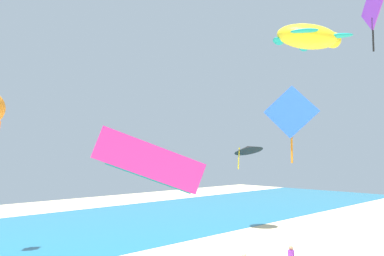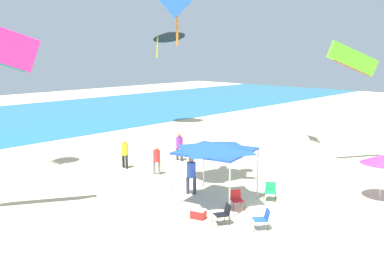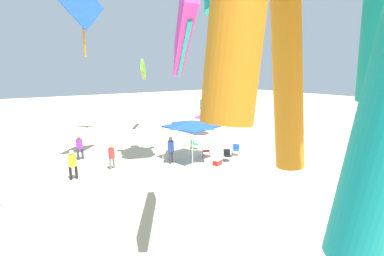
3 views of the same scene
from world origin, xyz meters
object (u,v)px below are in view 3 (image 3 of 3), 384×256
person_far_stroller (79,145)px  kite_diamond_blue (81,6)px  canopy_tent (192,124)px  folding_chair_right_of_tent (227,154)px  banner_flag (201,110)px  kite_parafoil_lime (143,70)px  beach_umbrella (204,116)px  folding_chair_facing_ocean (194,143)px  person_kite_handler (171,148)px  folding_chair_left_of_tent (205,150)px  folding_chair_near_cooler (236,149)px  person_near_umbrella (112,155)px  cooler_box (217,162)px  kite_parafoil_magenta (183,31)px  person_by_tent (72,162)px

person_far_stroller → kite_diamond_blue: (-0.88, -0.74, 9.30)m
canopy_tent → folding_chair_right_of_tent: canopy_tent is taller
banner_flag → kite_parafoil_lime: (2.76, 5.64, 4.44)m
beach_umbrella → folding_chair_facing_ocean: 5.48m
folding_chair_facing_ocean → kite_diamond_blue: bearing=140.6°
folding_chair_right_of_tent → person_kite_handler: (1.88, 3.58, 0.63)m
folding_chair_left_of_tent → person_kite_handler: 2.96m
person_kite_handler → kite_diamond_blue: (3.46, 4.37, 9.26)m
beach_umbrella → person_far_stroller: 12.28m
folding_chair_near_cooler → person_near_umbrella: 9.16m
canopy_tent → cooler_box: canopy_tent is taller
folding_chair_left_of_tent → kite_parafoil_lime: size_ratio=0.25×
folding_chair_facing_ocean → person_far_stroller: 8.80m
person_near_umbrella → kite_parafoil_magenta: size_ratio=0.38×
banner_flag → kite_diamond_blue: bearing=110.1°
canopy_tent → person_kite_handler: 2.26m
folding_chair_left_of_tent → kite_diamond_blue: bearing=98.9°
person_far_stroller → canopy_tent: bearing=-43.9°
folding_chair_facing_ocean → person_by_tent: 9.61m
cooler_box → person_near_umbrella: 7.09m
person_near_umbrella → person_by_tent: (-0.37, 2.42, 0.07)m
folding_chair_near_cooler → folding_chair_right_of_tent: (-0.63, 1.47, 0.00)m
cooler_box → banner_flag: bearing=-31.0°
folding_chair_facing_ocean → person_near_umbrella: (-0.75, 7.11, 0.51)m
person_by_tent → kite_parafoil_lime: 14.80m
beach_umbrella → folding_chair_near_cooler: size_ratio=2.64×
beach_umbrella → person_near_umbrella: beach_umbrella is taller
beach_umbrella → folding_chair_near_cooler: (-6.88, 2.02, -1.46)m
person_far_stroller → person_kite_handler: bearing=-50.8°
canopy_tent → folding_chair_near_cooler: size_ratio=4.43×
folding_chair_facing_ocean → folding_chair_near_cooler: bearing=-89.4°
folding_chair_right_of_tent → person_near_umbrella: (3.04, 7.36, 0.51)m
folding_chair_near_cooler → banner_flag: bearing=110.4°
banner_flag → canopy_tent: bearing=140.0°
kite_parafoil_lime → canopy_tent: bearing=-158.8°
banner_flag → folding_chair_right_of_tent: bearing=153.2°
person_far_stroller → person_by_tent: size_ratio=1.01×
cooler_box → person_by_tent: (2.95, 8.63, 0.85)m
canopy_tent → person_far_stroller: canopy_tent is taller
beach_umbrella → kite_diamond_blue: bearing=100.8°
canopy_tent → kite_diamond_blue: 10.44m
person_by_tent → folding_chair_near_cooler: bearing=-8.7°
folding_chair_near_cooler → banner_flag: 10.28m
folding_chair_facing_ocean → kite_parafoil_lime: bearing=63.8°
folding_chair_near_cooler → kite_parafoil_lime: bearing=140.7°
person_far_stroller → person_near_umbrella: size_ratio=1.08×
folding_chair_left_of_tent → person_near_umbrella: person_near_umbrella is taller
beach_umbrella → cooler_box: bearing=149.2°
canopy_tent → beach_umbrella: (5.77, -5.41, -0.70)m
beach_umbrella → kite_parafoil_magenta: (-13.74, 11.13, 5.55)m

